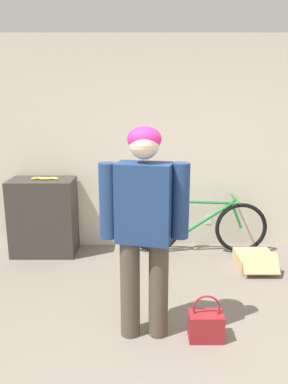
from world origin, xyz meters
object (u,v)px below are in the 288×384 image
(bicycle, at_px, (197,226))
(cardboard_box, at_px, (254,261))
(person, at_px, (144,219))
(banana, at_px, (45,178))
(handbag, at_px, (206,325))

(bicycle, height_order, cardboard_box, bicycle)
(person, xyz_separation_m, banana, (-1.17, 1.64, -0.03))
(bicycle, distance_m, banana, 1.93)
(bicycle, height_order, handbag, bicycle)
(handbag, bearing_deg, person, 171.75)
(handbag, bearing_deg, cardboard_box, 59.61)
(bicycle, bearing_deg, handbag, -94.49)
(bicycle, xyz_separation_m, banana, (-1.83, -0.05, 0.61))
(handbag, relative_size, cardboard_box, 0.73)
(bicycle, bearing_deg, person, -110.17)
(person, height_order, handbag, person)
(person, height_order, bicycle, person)
(banana, bearing_deg, cardboard_box, -9.57)
(person, bearing_deg, cardboard_box, 57.65)
(banana, bearing_deg, handbag, -45.91)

